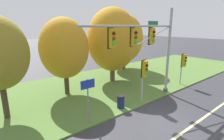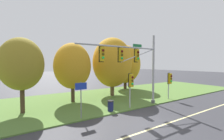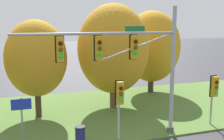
# 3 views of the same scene
# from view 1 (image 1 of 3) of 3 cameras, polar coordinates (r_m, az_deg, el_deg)

# --- Properties ---
(ground_plane) EXTENTS (160.00, 160.00, 0.00)m
(ground_plane) POSITION_cam_1_polar(r_m,az_deg,el_deg) (11.72, 16.81, -16.43)
(ground_plane) COLOR #333338
(lane_stripe) EXTENTS (36.00, 0.16, 0.01)m
(lane_stripe) POSITION_cam_1_polar(r_m,az_deg,el_deg) (11.22, 22.13, -18.39)
(lane_stripe) COLOR beige
(lane_stripe) RESTS_ON ground
(grass_verge) EXTENTS (48.00, 11.50, 0.10)m
(grass_verge) POSITION_cam_1_polar(r_m,az_deg,el_deg) (17.14, -6.62, -5.69)
(grass_verge) COLOR #517533
(grass_verge) RESTS_ON ground
(traffic_signal_mast) EXTENTS (8.76, 0.49, 7.18)m
(traffic_signal_mast) POSITION_cam_1_polar(r_m,az_deg,el_deg) (13.46, 11.87, 8.49)
(traffic_signal_mast) COLOR #9EA0A5
(traffic_signal_mast) RESTS_ON grass_verge
(pedestrian_signal_near_kerb) EXTENTS (0.46, 0.55, 3.30)m
(pedestrian_signal_near_kerb) POSITION_cam_1_polar(r_m,az_deg,el_deg) (13.35, 10.54, -0.53)
(pedestrian_signal_near_kerb) COLOR #9EA0A5
(pedestrian_signal_near_kerb) RESTS_ON grass_verge
(pedestrian_signal_further_along) EXTENTS (0.46, 0.55, 3.12)m
(pedestrian_signal_further_along) POSITION_cam_1_polar(r_m,az_deg,el_deg) (18.62, 22.32, 2.31)
(pedestrian_signal_further_along) COLOR #9EA0A5
(pedestrian_signal_further_along) RESTS_ON grass_verge
(route_sign_post) EXTENTS (0.93, 0.08, 2.80)m
(route_sign_post) POSITION_cam_1_polar(r_m,az_deg,el_deg) (10.43, -7.86, -7.70)
(route_sign_post) COLOR slate
(route_sign_post) RESTS_ON grass_verge
(tree_left_of_mast) EXTENTS (4.02, 4.02, 6.48)m
(tree_left_of_mast) POSITION_cam_1_polar(r_m,az_deg,el_deg) (15.01, -15.29, 6.81)
(tree_left_of_mast) COLOR #423021
(tree_left_of_mast) RESTS_ON grass_verge
(tree_behind_signpost) EXTENTS (5.18, 5.18, 7.62)m
(tree_behind_signpost) POSITION_cam_1_polar(r_m,az_deg,el_deg) (18.18, 0.14, 9.83)
(tree_behind_signpost) COLOR brown
(tree_behind_signpost) RESTS_ON grass_verge
(tree_mid_verge) EXTENTS (5.04, 5.04, 7.28)m
(tree_mid_verge) POSITION_cam_1_polar(r_m,az_deg,el_deg) (23.75, 3.96, 10.23)
(tree_mid_verge) COLOR #423021
(tree_mid_verge) RESTS_ON grass_verge
(trash_bin) EXTENTS (0.56, 0.56, 0.93)m
(trash_bin) POSITION_cam_1_polar(r_m,az_deg,el_deg) (12.76, 2.86, -10.28)
(trash_bin) COLOR #191E4C
(trash_bin) RESTS_ON grass_verge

